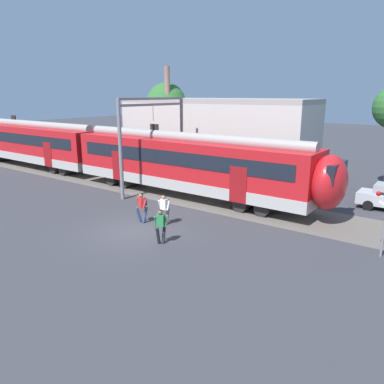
{
  "coord_description": "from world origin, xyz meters",
  "views": [
    {
      "loc": [
        12.98,
        -12.64,
        6.76
      ],
      "look_at": [
        1.32,
        3.18,
        1.6
      ],
      "focal_mm": 35.0,
      "sensor_mm": 36.0,
      "label": 1
    }
  ],
  "objects_px": {
    "pedestrian_white": "(164,207)",
    "pedestrian_red": "(142,205)",
    "commuter_train": "(101,152)",
    "pedestrian_green": "(161,224)"
  },
  "relations": [
    {
      "from": "commuter_train",
      "to": "pedestrian_white",
      "type": "relative_size",
      "value": 22.83
    },
    {
      "from": "commuter_train",
      "to": "pedestrian_red",
      "type": "distance_m",
      "value": 11.69
    },
    {
      "from": "pedestrian_white",
      "to": "pedestrian_green",
      "type": "bearing_deg",
      "value": -53.28
    },
    {
      "from": "commuter_train",
      "to": "pedestrian_green",
      "type": "xyz_separation_m",
      "value": [
        12.8,
        -7.46,
        -1.29
      ]
    },
    {
      "from": "pedestrian_red",
      "to": "commuter_train",
      "type": "bearing_deg",
      "value": 149.91
    },
    {
      "from": "pedestrian_white",
      "to": "pedestrian_red",
      "type": "bearing_deg",
      "value": -159.13
    },
    {
      "from": "pedestrian_white",
      "to": "pedestrian_green",
      "type": "relative_size",
      "value": 1.0
    },
    {
      "from": "commuter_train",
      "to": "pedestrian_green",
      "type": "relative_size",
      "value": 22.83
    },
    {
      "from": "pedestrian_red",
      "to": "pedestrian_white",
      "type": "xyz_separation_m",
      "value": [
        1.19,
        0.45,
        0.0
      ]
    },
    {
      "from": "commuter_train",
      "to": "pedestrian_green",
      "type": "height_order",
      "value": "commuter_train"
    }
  ]
}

